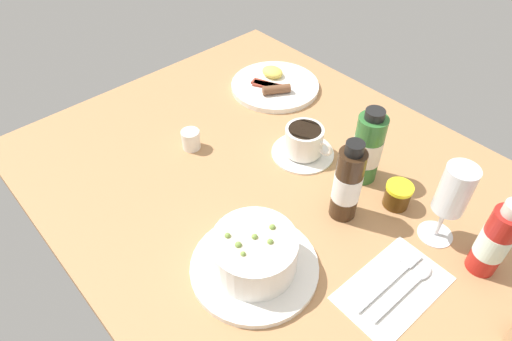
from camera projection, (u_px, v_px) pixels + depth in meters
ground_plane at (283, 190)px, 91.19cm from camera, size 110.00×84.00×3.00cm
porridge_bowl at (254, 255)px, 73.03cm from camera, size 21.97×21.97×8.76cm
cutlery_setting at (395, 286)px, 73.00cm from camera, size 12.23×19.64×0.90cm
coffee_cup at (304, 143)px, 94.95cm from camera, size 13.72×13.71×6.85cm
creamer_jug at (191, 139)px, 97.15cm from camera, size 4.12×4.78×5.02cm
wine_glass at (453, 193)px, 73.36cm from camera, size 6.33×6.33×16.68cm
jam_jar at (398, 195)px, 84.70cm from camera, size 5.18×5.18×5.02cm
sauce_bottle_brown at (348, 184)px, 79.38cm from camera, size 5.13×5.13×17.48cm
sauce_bottle_green at (367, 148)px, 86.85cm from camera, size 5.90×5.90×16.69cm
sauce_bottle_red at (495, 241)px, 71.08cm from camera, size 4.95×4.95×16.00cm
breakfast_plate at (275, 85)px, 115.17cm from camera, size 22.82×22.82×3.70cm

